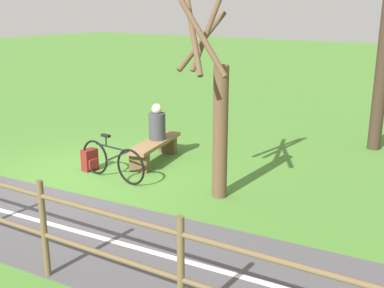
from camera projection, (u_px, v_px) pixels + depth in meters
The scene contains 9 objects.
ground_plane at pixel (87, 176), 9.53m from camera, with size 80.00×80.00×0.00m, color #477A2D.
paved_path at pixel (214, 270), 6.13m from camera, with size 2.34×36.00×0.02m, color #4C494C.
path_centre_line at pixel (214, 269), 6.13m from camera, with size 0.10×32.00×0.00m, color silver.
bench at pixel (154, 147), 10.33m from camera, with size 1.89×0.84×0.48m.
person_seated at pixel (157, 124), 10.33m from camera, with size 0.44×0.44×0.80m.
bicycle at pixel (112, 161), 9.28m from camera, with size 0.12×1.71×0.89m.
backpack at pixel (90, 160), 9.83m from camera, with size 0.32×0.26×0.45m.
tree_far_left at pixel (216, 112), 8.11m from camera, with size 1.42×1.18×3.51m.
tree_far_right at pixel (383, 56), 10.79m from camera, with size 1.17×1.35×4.89m.
Camera 1 is at (6.16, 6.85, 3.30)m, focal length 44.24 mm.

